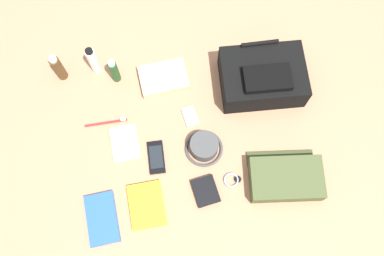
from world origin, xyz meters
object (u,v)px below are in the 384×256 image
(backpack, at_px, (263,77))
(folded_towel, at_px, (164,78))
(toothpaste_tube, at_px, (93,61))
(notepad, at_px, (125,143))
(bucket_hat, at_px, (204,147))
(cologne_bottle, at_px, (58,68))
(paperback_novel, at_px, (102,219))
(wallet, at_px, (206,191))
(shampoo_bottle, at_px, (114,71))
(media_player, at_px, (191,116))
(cell_phone, at_px, (156,157))
(toiletry_pouch, at_px, (286,178))
(toothbrush, at_px, (108,122))
(wristwatch, at_px, (232,180))
(travel_guidebook, at_px, (147,205))

(backpack, height_order, folded_towel, backpack)
(toothpaste_tube, bearing_deg, notepad, -75.28)
(bucket_hat, relative_size, cologne_bottle, 0.99)
(paperback_novel, height_order, wallet, wallet)
(notepad, bearing_deg, toothpaste_tube, 100.81)
(toothpaste_tube, height_order, shampoo_bottle, toothpaste_tube)
(backpack, bearing_deg, media_player, -161.07)
(paperback_novel, xyz_separation_m, cell_phone, (0.23, 0.22, -0.00))
(toiletry_pouch, height_order, toothbrush, toiletry_pouch)
(cell_phone, xyz_separation_m, folded_towel, (0.07, 0.34, 0.01))
(toothpaste_tube, bearing_deg, folded_towel, -17.40)
(shampoo_bottle, relative_size, folded_towel, 0.72)
(cologne_bottle, bearing_deg, media_player, -26.44)
(backpack, distance_m, paperback_novel, 0.86)
(shampoo_bottle, bearing_deg, wristwatch, -50.28)
(shampoo_bottle, distance_m, notepad, 0.31)
(cologne_bottle, relative_size, media_player, 1.70)
(cologne_bottle, height_order, paperback_novel, cologne_bottle)
(toothbrush, xyz_separation_m, notepad, (0.06, -0.10, 0.00))
(wristwatch, bearing_deg, paperback_novel, -170.78)
(folded_towel, bearing_deg, bucket_hat, -68.72)
(toiletry_pouch, height_order, shampoo_bottle, shampoo_bottle)
(wallet, xyz_separation_m, folded_towel, (-0.11, 0.50, 0.01))
(toiletry_pouch, height_order, folded_towel, toiletry_pouch)
(cologne_bottle, distance_m, notepad, 0.42)
(toothbrush, relative_size, notepad, 1.17)
(cologne_bottle, relative_size, travel_guidebook, 0.86)
(backpack, relative_size, folded_towel, 1.75)
(cell_phone, bearing_deg, media_player, 44.59)
(toothpaste_tube, relative_size, media_player, 1.80)
(bucket_hat, bearing_deg, media_player, 103.70)
(toothbrush, distance_m, wallet, 0.49)
(toiletry_pouch, distance_m, shampoo_bottle, 0.82)
(bucket_hat, xyz_separation_m, paperback_novel, (-0.43, -0.23, -0.02))
(travel_guidebook, height_order, toothbrush, same)
(shampoo_bottle, height_order, paperback_novel, shampoo_bottle)
(toothbrush, xyz_separation_m, wallet, (0.36, -0.34, 0.01))
(paperback_novel, distance_m, toothbrush, 0.39)
(cologne_bottle, xyz_separation_m, cell_phone, (0.36, -0.42, -0.07))
(bucket_hat, xyz_separation_m, wristwatch, (0.09, -0.14, -0.02))
(wristwatch, bearing_deg, toiletry_pouch, -6.95)
(toiletry_pouch, distance_m, media_player, 0.46)
(toiletry_pouch, relative_size, cell_phone, 2.18)
(wristwatch, height_order, folded_towel, folded_towel)
(media_player, bearing_deg, backpack, 18.93)
(bucket_hat, height_order, toothbrush, bucket_hat)
(backpack, distance_m, travel_guidebook, 0.70)
(cologne_bottle, relative_size, wristwatch, 2.21)
(travel_guidebook, relative_size, notepad, 1.21)
(folded_towel, bearing_deg, media_player, -63.18)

